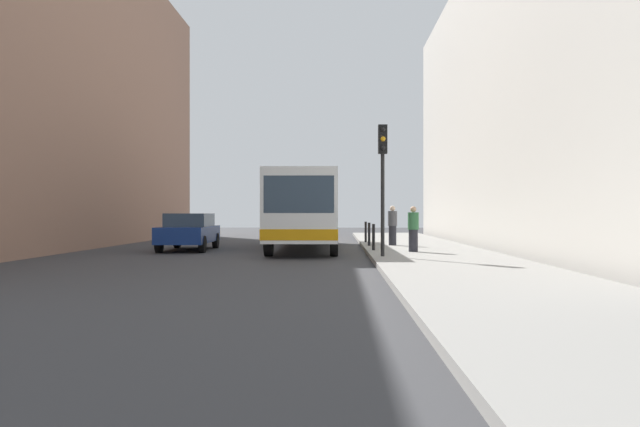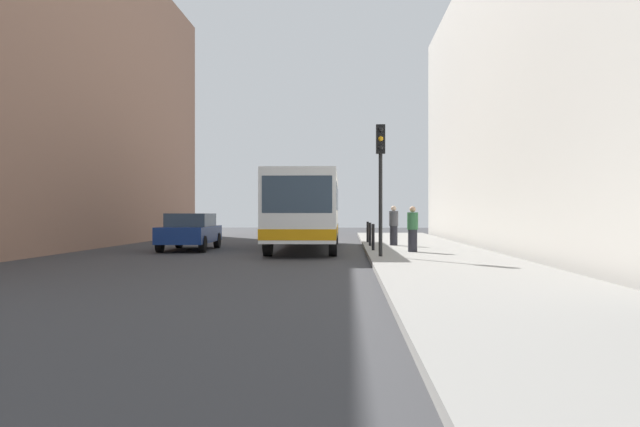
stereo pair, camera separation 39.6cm
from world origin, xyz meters
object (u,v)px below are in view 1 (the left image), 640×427
at_px(bollard_mid, 369,234).
at_px(pedestrian_near_signal, 413,229).
at_px(pedestrian_mid_sidewalk, 393,226).
at_px(bollard_near, 374,237).
at_px(car_beside_bus, 189,231).
at_px(bollard_far, 366,232).
at_px(traffic_light, 383,165).
at_px(bus, 306,207).

distance_m(bollard_mid, pedestrian_near_signal, 4.02).
bearing_deg(pedestrian_mid_sidewalk, pedestrian_near_signal, 111.63).
relative_size(bollard_near, pedestrian_mid_sidewalk, 0.58).
distance_m(car_beside_bus, pedestrian_near_signal, 9.14).
bearing_deg(pedestrian_mid_sidewalk, bollard_near, 90.47).
bearing_deg(pedestrian_near_signal, car_beside_bus, -131.63).
distance_m(bollard_far, pedestrian_near_signal, 6.89).
xyz_separation_m(traffic_light, bollard_mid, (-0.10, 6.02, -2.38)).
bearing_deg(traffic_light, bollard_far, 90.64).
bearing_deg(car_beside_bus, bus, -173.33).
distance_m(pedestrian_near_signal, pedestrian_mid_sidewalk, 4.18).
relative_size(bus, pedestrian_near_signal, 6.97).
relative_size(bus, bollard_near, 11.63).
distance_m(bus, bollard_mid, 2.83).
bearing_deg(bollard_near, bollard_far, 90.00).
bearing_deg(bollard_near, bus, 131.25).
height_order(bus, bollard_far, bus).
bearing_deg(traffic_light, car_beside_bus, 144.32).
xyz_separation_m(pedestrian_near_signal, pedestrian_mid_sidewalk, (-0.34, 4.16, 0.04)).
relative_size(traffic_light, bollard_near, 4.32).
bearing_deg(bollard_far, bollard_mid, -90.00).
relative_size(pedestrian_near_signal, pedestrian_mid_sidewalk, 0.96).
bearing_deg(pedestrian_mid_sidewalk, bus, 23.07).
relative_size(car_beside_bus, pedestrian_near_signal, 2.82).
relative_size(car_beside_bus, pedestrian_mid_sidewalk, 2.70).
xyz_separation_m(traffic_light, pedestrian_near_signal, (1.23, 2.24, -2.07)).
xyz_separation_m(car_beside_bus, bollard_far, (7.28, 3.69, -0.16)).
bearing_deg(car_beside_bus, bollard_near, 160.77).
bearing_deg(bollard_mid, bollard_near, -90.00).
bearing_deg(bollard_near, traffic_light, -88.12).
relative_size(bus, car_beside_bus, 2.48).
distance_m(bollard_far, pedestrian_mid_sidewalk, 2.79).
height_order(pedestrian_near_signal, pedestrian_mid_sidewalk, pedestrian_mid_sidewalk).
bearing_deg(car_beside_bus, traffic_light, 142.29).
distance_m(bus, bollard_far, 4.10).
relative_size(bollard_near, bollard_mid, 1.00).
bearing_deg(pedestrian_near_signal, bollard_far, 169.12).
bearing_deg(bus, bollard_mid, 179.44).
relative_size(car_beside_bus, bollard_far, 4.70).
distance_m(car_beside_bus, pedestrian_mid_sidewalk, 8.35).
height_order(traffic_light, bollard_mid, traffic_light).
relative_size(traffic_light, bollard_far, 4.32).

